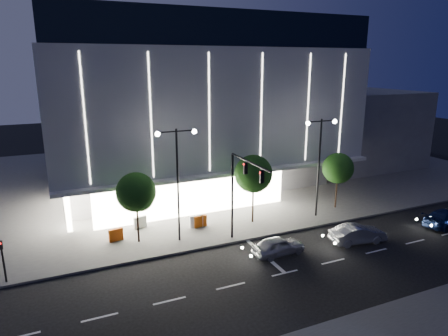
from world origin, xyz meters
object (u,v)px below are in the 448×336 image
barrier_a (116,235)px  street_lamp_west (177,169)px  tree_right (338,170)px  traffic_mast (241,184)px  car_second (358,234)px  car_third (447,218)px  street_lamp_east (320,153)px  tree_mid (254,176)px  barrier_c (200,221)px  ped_signal_far (3,257)px  tree_left (136,194)px  car_lead (278,246)px  barrier_b (140,222)px  barrier_d (196,221)px

barrier_a → street_lamp_west: bearing=-31.4°
tree_right → traffic_mast: bearing=-163.0°
car_second → car_third: bearing=-85.5°
street_lamp_east → barrier_a: street_lamp_east is taller
street_lamp_east → tree_mid: (-5.97, 1.02, -1.62)m
street_lamp_west → barrier_c: (2.43, 1.79, -5.31)m
ped_signal_far → car_second: bearing=-9.8°
tree_mid → barrier_a: 12.22m
barrier_a → barrier_c: same height
car_second → tree_mid: bearing=47.4°
car_second → street_lamp_east: bearing=4.6°
ped_signal_far → barrier_a: bearing=24.4°
street_lamp_west → ped_signal_far: street_lamp_west is taller
tree_left → tree_right: bearing=-0.0°
street_lamp_east → barrier_a: size_ratio=8.18×
traffic_mast → ped_signal_far: 16.35m
traffic_mast → ped_signal_far: bearing=175.9°
traffic_mast → tree_right: size_ratio=1.28×
ped_signal_far → car_lead: (18.00, -3.48, -1.20)m
tree_mid → barrier_b: (-9.34, 2.62, -3.68)m
tree_mid → barrier_d: 6.21m
street_lamp_west → car_lead: street_lamp_west is taller
ped_signal_far → tree_left: bearing=15.6°
street_lamp_east → ped_signal_far: street_lamp_east is taller
barrier_a → barrier_c: 7.02m
traffic_mast → car_second: size_ratio=1.60×
ped_signal_far → barrier_d: bearing=13.6°
barrier_c → barrier_b: bearing=152.4°
street_lamp_east → car_lead: (-7.00, -4.99, -5.27)m
barrier_c → barrier_d: size_ratio=1.00×
car_lead → barrier_d: 7.91m
ped_signal_far → barrier_d: ped_signal_far is taller
street_lamp_west → tree_left: street_lamp_west is taller
tree_left → car_lead: bearing=-33.8°
tree_right → car_second: tree_right is taller
traffic_mast → street_lamp_east: (9.00, 2.66, 0.93)m
traffic_mast → tree_mid: (3.03, 3.68, -0.69)m
car_lead → barrier_c: bearing=25.3°
car_third → car_second: bearing=80.4°
barrier_a → barrier_d: size_ratio=1.00×
car_lead → car_third: (16.09, -1.23, 0.03)m
car_third → street_lamp_west: bearing=67.5°
street_lamp_east → barrier_d: bearing=170.1°
street_lamp_east → barrier_b: (-15.31, 3.65, -5.31)m
street_lamp_west → car_lead: size_ratio=2.24×
barrier_d → ped_signal_far: bearing=-156.5°
car_second → barrier_a: size_ratio=4.02×
car_third → tree_left: bearing=67.1°
street_lamp_east → tree_left: bearing=176.3°
traffic_mast → street_lamp_west: bearing=146.4°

